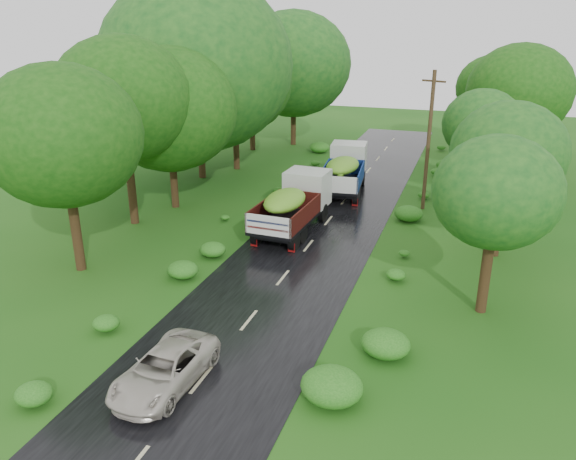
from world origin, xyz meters
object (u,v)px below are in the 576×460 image
at_px(truck_far, 345,168).
at_px(car, 165,369).
at_px(truck_near, 295,202).
at_px(utility_pole, 429,140).

xyz_separation_m(truck_far, car, (-0.46, -22.64, -1.01)).
bearing_deg(truck_far, truck_near, -103.00).
bearing_deg(truck_far, car, -97.66).
bearing_deg(truck_near, car, -85.45).
bearing_deg(utility_pole, car, -83.58).
distance_m(truck_far, car, 22.67).
relative_size(truck_near, truck_far, 0.98).
height_order(truck_far, car, truck_far).
bearing_deg(car, truck_far, 91.80).
xyz_separation_m(truck_far, utility_pole, (5.41, -2.02, 2.62)).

